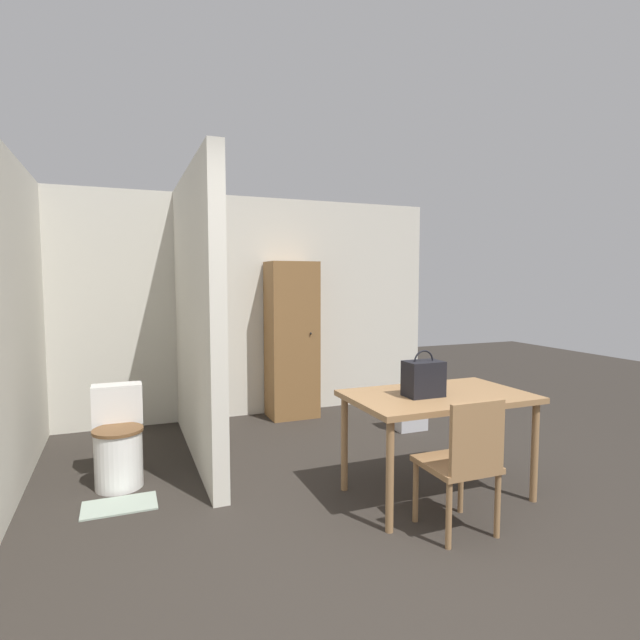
{
  "coord_description": "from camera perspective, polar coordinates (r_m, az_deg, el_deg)",
  "views": [
    {
      "loc": [
        -1.21,
        -1.85,
        1.57
      ],
      "look_at": [
        0.3,
        1.91,
        1.24
      ],
      "focal_mm": 28.0,
      "sensor_mm": 36.0,
      "label": 1
    }
  ],
  "objects": [
    {
      "name": "wall_back",
      "position": [
        5.78,
        -9.71,
        1.43
      ],
      "size": [
        4.83,
        0.12,
        2.5
      ],
      "color": "beige",
      "rests_on": "ground_plane"
    },
    {
      "name": "ground_plane",
      "position": [
        2.71,
        10.71,
        -30.81
      ],
      "size": [
        16.0,
        16.0,
        0.0
      ],
      "primitive_type": "plane",
      "color": "#2D2823"
    },
    {
      "name": "handbag",
      "position": [
        3.59,
        11.74,
        -6.53
      ],
      "size": [
        0.26,
        0.18,
        0.33
      ],
      "color": "black",
      "rests_on": "dining_table"
    },
    {
      "name": "bath_mat",
      "position": [
        3.94,
        -21.93,
        -19.07
      ],
      "size": [
        0.49,
        0.3,
        0.01
      ],
      "color": "#99A899",
      "rests_on": "ground_plane"
    },
    {
      "name": "toilet",
      "position": [
        4.23,
        -22.06,
        -12.81
      ],
      "size": [
        0.37,
        0.52,
        0.74
      ],
      "color": "white",
      "rests_on": "ground_plane"
    },
    {
      "name": "space_heater",
      "position": [
        5.36,
        10.29,
        -9.89
      ],
      "size": [
        0.32,
        0.19,
        0.46
      ],
      "color": "#BCBCC1",
      "rests_on": "ground_plane"
    },
    {
      "name": "partition_wall",
      "position": [
        4.52,
        -14.03,
        0.46
      ],
      "size": [
        0.12,
        2.23,
        2.5
      ],
      "color": "beige",
      "rests_on": "ground_plane"
    },
    {
      "name": "wooden_chair",
      "position": [
        3.28,
        16.06,
        -15.17
      ],
      "size": [
        0.42,
        0.42,
        0.86
      ],
      "rotation": [
        0.0,
        0.0,
        -0.01
      ],
      "color": "#997047",
      "rests_on": "ground_plane"
    },
    {
      "name": "wooden_cabinet",
      "position": [
        5.69,
        -3.25,
        -2.27
      ],
      "size": [
        0.54,
        0.44,
        1.77
      ],
      "color": "brown",
      "rests_on": "ground_plane"
    },
    {
      "name": "dining_table",
      "position": [
        3.73,
        13.32,
        -9.34
      ],
      "size": [
        1.29,
        0.79,
        0.75
      ],
      "color": "#997047",
      "rests_on": "ground_plane"
    }
  ]
}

